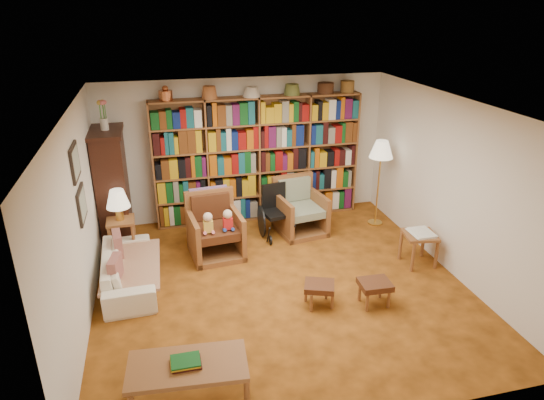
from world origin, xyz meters
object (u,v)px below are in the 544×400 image
object	(u,v)px
armchair_sage	(299,211)
side_table_lamp	(122,229)
sofa	(128,269)
armchair_leather	(215,229)
footstool_a	(319,288)
floor_lamp	(381,153)
footstool_b	(375,286)
wheelchair	(275,213)
coffee_table	(188,368)
side_table_papers	(420,239)

from	to	relation	value
armchair_sage	side_table_lamp	bearing A→B (deg)	-175.24
sofa	armchair_leather	bearing A→B (deg)	-65.39
side_table_lamp	footstool_a	world-z (taller)	side_table_lamp
armchair_sage	floor_lamp	xyz separation A→B (m)	(1.40, -0.09, 0.96)
footstool_b	armchair_leather	bearing A→B (deg)	133.33
wheelchair	footstool_b	bearing A→B (deg)	-71.99
floor_lamp	armchair_leather	bearing A→B (deg)	-172.87
armchair_sage	footstool_b	bearing A→B (deg)	-82.58
sofa	wheelchair	distance (m)	2.59
armchair_sage	footstool_a	distance (m)	2.26
side_table_lamp	footstool_a	bearing A→B (deg)	-38.35
floor_lamp	footstool_b	distance (m)	2.74
footstool_b	coffee_table	size ratio (longest dim) A/B	0.34
sofa	wheelchair	world-z (taller)	wheelchair
footstool_a	sofa	bearing A→B (deg)	155.18
side_table_papers	coffee_table	size ratio (longest dim) A/B	0.44
sofa	armchair_leather	world-z (taller)	armchair_leather
wheelchair	floor_lamp	distance (m)	2.05
side_table_papers	armchair_leather	bearing A→B (deg)	159.21
sofa	footstool_b	world-z (taller)	sofa
floor_lamp	coffee_table	xyz separation A→B (m)	(-3.57, -3.38, -0.91)
armchair_sage	floor_lamp	bearing A→B (deg)	-3.70
floor_lamp	footstool_a	distance (m)	2.98
wheelchair	floor_lamp	bearing A→B (deg)	-0.26
wheelchair	floor_lamp	size ratio (longest dim) A/B	0.58
armchair_leather	coffee_table	world-z (taller)	armchair_leather
side_table_papers	side_table_lamp	bearing A→B (deg)	163.01
wheelchair	footstool_b	distance (m)	2.42
wheelchair	footstool_b	world-z (taller)	wheelchair
side_table_lamp	armchair_sage	distance (m)	2.91
side_table_lamp	armchair_leather	bearing A→B (deg)	-8.63
sofa	floor_lamp	xyz separation A→B (m)	(4.20, 1.02, 1.07)
coffee_table	sofa	bearing A→B (deg)	105.03
floor_lamp	side_table_lamp	bearing A→B (deg)	-177.99
sofa	footstool_a	bearing A→B (deg)	-117.14
armchair_sage	coffee_table	size ratio (longest dim) A/B	0.78
floor_lamp	footstool_a	bearing A→B (deg)	-129.99
armchair_leather	floor_lamp	distance (m)	3.06
armchair_sage	footstool_a	xyz separation A→B (m)	(-0.39, -2.23, -0.09)
side_table_papers	footstool_a	world-z (taller)	side_table_papers
footstool_a	armchair_leather	bearing A→B (deg)	122.09
floor_lamp	footstool_a	xyz separation A→B (m)	(-1.79, -2.14, -1.05)
sofa	coffee_table	xyz separation A→B (m)	(0.63, -2.36, 0.15)
floor_lamp	wheelchair	bearing A→B (deg)	179.74
wheelchair	side_table_papers	world-z (taller)	wheelchair
sofa	floor_lamp	distance (m)	4.45
armchair_sage	footstool_b	distance (m)	2.40
side_table_lamp	floor_lamp	bearing A→B (deg)	2.01
wheelchair	footstool_a	distance (m)	2.15
armchair_leather	coffee_table	distance (m)	3.09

